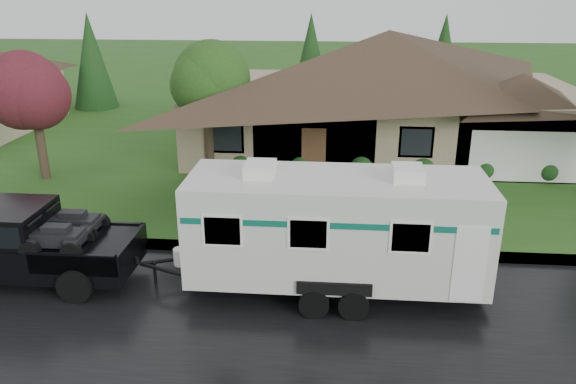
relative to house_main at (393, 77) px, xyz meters
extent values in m
plane|color=#275319|center=(-2.29, -13.84, -3.59)|extent=(140.00, 140.00, 0.00)
cube|color=black|center=(-2.29, -15.84, -3.59)|extent=(140.00, 8.00, 0.01)
cube|color=gray|center=(-2.29, -11.59, -3.52)|extent=(140.00, 0.50, 0.15)
cube|color=#275319|center=(-2.29, 1.16, -3.52)|extent=(140.00, 26.00, 0.15)
cube|color=gray|center=(-0.29, 0.16, -1.94)|extent=(18.00, 10.00, 3.00)
pyramid|color=#32221B|center=(-0.29, 0.16, 2.16)|extent=(19.44, 10.80, 2.60)
cube|color=gray|center=(5.11, -2.84, -2.09)|extent=(5.76, 4.00, 2.70)
cylinder|color=#382B1E|center=(-7.90, -4.82, -2.25)|extent=(0.39, 0.39, 2.38)
sphere|color=#2C5A1D|center=(-7.90, -4.82, 0.35)|extent=(3.29, 3.29, 3.29)
cylinder|color=#382B1E|center=(-14.67, -5.86, -2.30)|extent=(0.38, 0.38, 2.28)
sphere|color=maroon|center=(-14.67, -5.86, 0.19)|extent=(3.15, 3.15, 3.15)
sphere|color=#143814|center=(-6.59, -4.54, -2.94)|extent=(1.00, 1.00, 1.00)
sphere|color=#143814|center=(-4.07, -4.54, -2.94)|extent=(1.00, 1.00, 1.00)
sphere|color=#143814|center=(-1.55, -4.54, -2.94)|extent=(1.00, 1.00, 1.00)
sphere|color=#143814|center=(0.97, -4.54, -2.94)|extent=(1.00, 1.00, 1.00)
sphere|color=#143814|center=(3.49, -4.54, -2.94)|extent=(1.00, 1.00, 1.00)
sphere|color=#143814|center=(6.01, -4.54, -2.94)|extent=(1.00, 1.00, 1.00)
cube|color=black|center=(-11.29, -13.86, -2.75)|extent=(6.46, 2.15, 0.93)
cube|color=black|center=(-9.24, -13.86, -2.54)|extent=(2.37, 2.04, 0.06)
cylinder|color=black|center=(-9.24, -14.92, -3.14)|extent=(0.90, 0.34, 0.90)
cylinder|color=black|center=(-9.24, -12.81, -3.14)|extent=(0.90, 0.34, 0.90)
cube|color=silver|center=(-2.59, -13.86, -1.68)|extent=(7.53, 2.58, 2.64)
cube|color=black|center=(-2.59, -13.86, -3.16)|extent=(7.96, 1.29, 0.15)
cube|color=#0C594A|center=(-2.59, -13.86, -1.10)|extent=(7.38, 2.60, 0.15)
cube|color=white|center=(-4.53, -13.86, -0.19)|extent=(0.75, 0.86, 0.34)
cube|color=white|center=(-0.87, -13.86, -0.19)|extent=(0.75, 0.86, 0.34)
cylinder|color=black|center=(-3.07, -15.13, -3.21)|extent=(0.75, 0.26, 0.75)
cylinder|color=black|center=(-3.07, -12.59, -3.21)|extent=(0.75, 0.26, 0.75)
cylinder|color=black|center=(-2.10, -15.13, -3.21)|extent=(0.75, 0.26, 0.75)
cylinder|color=black|center=(-2.10, -12.59, -3.21)|extent=(0.75, 0.26, 0.75)
camera|label=1|loc=(-2.69, -27.12, 4.17)|focal=35.00mm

